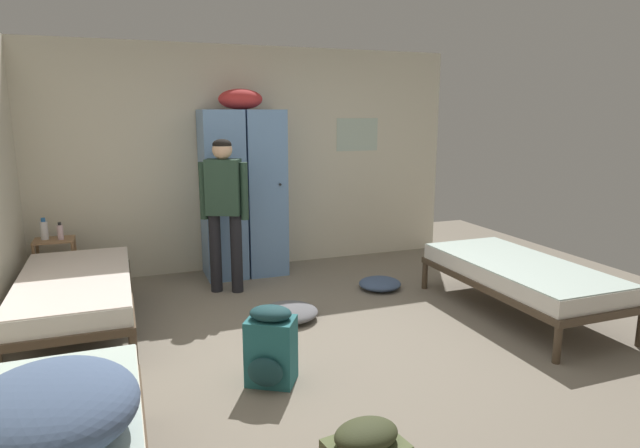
% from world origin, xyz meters
% --- Properties ---
extents(ground_plane, '(7.98, 7.98, 0.00)m').
position_xyz_m(ground_plane, '(0.00, 0.00, 0.00)').
color(ground_plane, gray).
extents(room_backdrop, '(4.99, 5.04, 2.56)m').
position_xyz_m(room_backdrop, '(-1.23, 1.26, 1.28)').
color(room_backdrop, beige).
rests_on(room_backdrop, ground_plane).
extents(locker_bank, '(0.90, 0.55, 2.07)m').
position_xyz_m(locker_bank, '(-0.18, 2.21, 0.97)').
color(locker_bank, '#6B93C6').
rests_on(locker_bank, ground_plane).
extents(shelf_unit, '(0.38, 0.30, 0.57)m').
position_xyz_m(shelf_unit, '(-2.13, 2.20, 0.35)').
color(shelf_unit, '#99704C').
rests_on(shelf_unit, ground_plane).
extents(bed_left_rear, '(0.90, 1.90, 0.49)m').
position_xyz_m(bed_left_rear, '(-1.88, 1.05, 0.38)').
color(bed_left_rear, '#473828').
rests_on(bed_left_rear, ground_plane).
extents(bed_right, '(0.90, 1.90, 0.49)m').
position_xyz_m(bed_right, '(1.88, 0.09, 0.38)').
color(bed_right, '#473828').
rests_on(bed_right, ground_plane).
extents(bedding_heap, '(0.69, 0.75, 0.30)m').
position_xyz_m(bedding_heap, '(-1.80, -1.41, 0.64)').
color(bedding_heap, slate).
rests_on(bedding_heap, bed_left_front).
extents(person_traveler, '(0.46, 0.32, 1.57)m').
position_xyz_m(person_traveler, '(-0.50, 1.65, 0.94)').
color(person_traveler, black).
rests_on(person_traveler, ground_plane).
extents(water_bottle, '(0.07, 0.07, 0.22)m').
position_xyz_m(water_bottle, '(-2.21, 2.22, 0.67)').
color(water_bottle, white).
rests_on(water_bottle, shelf_unit).
extents(lotion_bottle, '(0.06, 0.06, 0.18)m').
position_xyz_m(lotion_bottle, '(-2.06, 2.16, 0.65)').
color(lotion_bottle, beige).
rests_on(lotion_bottle, shelf_unit).
extents(backpack_teal, '(0.40, 0.41, 0.55)m').
position_xyz_m(backpack_teal, '(-0.59, -0.37, 0.26)').
color(backpack_teal, '#23666B').
rests_on(backpack_teal, ground_plane).
extents(clothes_pile_grey, '(0.53, 0.52, 0.13)m').
position_xyz_m(clothes_pile_grey, '(-0.13, 0.69, 0.06)').
color(clothes_pile_grey, slate).
rests_on(clothes_pile_grey, ground_plane).
extents(clothes_pile_denim, '(0.44, 0.43, 0.12)m').
position_xyz_m(clothes_pile_denim, '(1.01, 1.16, 0.06)').
color(clothes_pile_denim, '#42567A').
rests_on(clothes_pile_denim, ground_plane).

